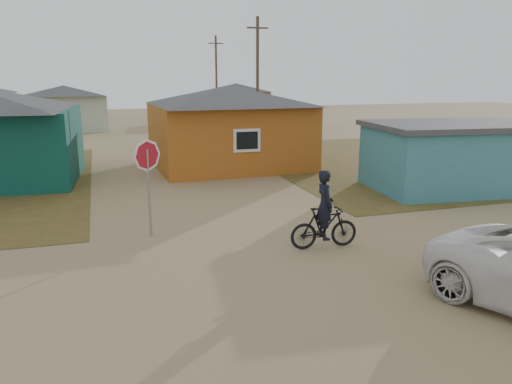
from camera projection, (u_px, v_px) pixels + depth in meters
ground at (281, 281)px, 10.85m from camera, size 120.00×120.00×0.00m
grass_ne at (440, 158)px, 27.02m from camera, size 20.00×18.00×0.00m
house_yellow at (229, 126)px, 24.12m from camera, size 7.72×6.76×3.90m
shed_turquoise at (452, 156)px, 19.37m from camera, size 6.71×4.93×2.60m
house_pale_west at (65, 107)px, 40.23m from camera, size 7.04×6.15×3.60m
house_beige_east at (236, 101)px, 50.49m from camera, size 6.95×6.05×3.60m
utility_pole_near at (258, 79)px, 32.23m from camera, size 1.40×0.20×8.00m
utility_pole_far at (216, 78)px, 47.38m from camera, size 1.40×0.20×8.00m
stop_sign at (148, 166)px, 13.47m from camera, size 0.88×0.20×2.71m
cyclist at (324, 220)px, 12.80m from camera, size 1.84×0.68×2.05m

